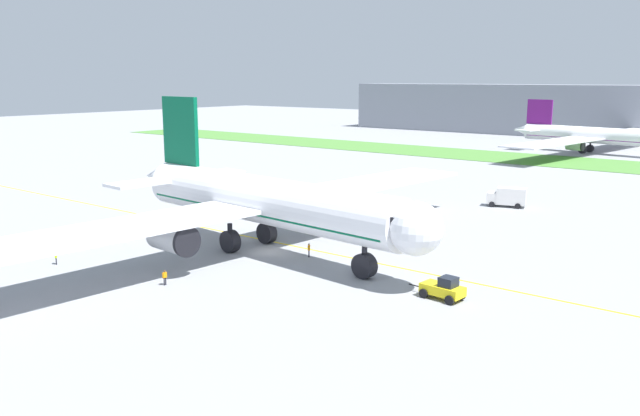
# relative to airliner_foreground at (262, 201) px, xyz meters

# --- Properties ---
(ground_plane) EXTENTS (600.00, 600.00, 0.00)m
(ground_plane) POSITION_rel_airliner_foreground_xyz_m (0.79, 0.20, -6.11)
(ground_plane) COLOR gray
(ground_plane) RESTS_ON ground
(apron_taxi_line) EXTENTS (280.00, 0.36, 0.01)m
(apron_taxi_line) POSITION_rel_airliner_foreground_xyz_m (0.79, 4.13, -6.11)
(apron_taxi_line) COLOR yellow
(apron_taxi_line) RESTS_ON ground
(grass_median_strip) EXTENTS (320.00, 24.00, 0.10)m
(grass_median_strip) POSITION_rel_airliner_foreground_xyz_m (0.79, 108.17, -6.06)
(grass_median_strip) COLOR #4C8438
(grass_median_strip) RESTS_ON ground
(airliner_foreground) EXTENTS (49.47, 77.45, 18.02)m
(airliner_foreground) POSITION_rel_airliner_foreground_xyz_m (0.00, 0.00, 0.00)
(airliner_foreground) COLOR white
(airliner_foreground) RESTS_ON ground
(pushback_tug) EXTENTS (5.92, 2.62, 2.25)m
(pushback_tug) POSITION_rel_airliner_foreground_xyz_m (25.23, -2.20, -5.09)
(pushback_tug) COLOR yellow
(pushback_tug) RESTS_ON ground
(ground_crew_wingwalker_port) EXTENTS (0.43, 0.50, 1.64)m
(ground_crew_wingwalker_port) POSITION_rel_airliner_foreground_xyz_m (6.00, 1.39, -5.12)
(ground_crew_wingwalker_port) COLOR black
(ground_crew_wingwalker_port) RESTS_ON ground
(ground_crew_marshaller_front) EXTENTS (0.48, 0.42, 1.58)m
(ground_crew_marshaller_front) POSITION_rel_airliner_foreground_xyz_m (-14.21, -18.45, -5.16)
(ground_crew_marshaller_front) COLOR black
(ground_crew_marshaller_front) RESTS_ON ground
(ground_crew_wingwalker_starboard) EXTENTS (0.23, 0.55, 1.57)m
(ground_crew_wingwalker_starboard) POSITION_rel_airliner_foreground_xyz_m (1.27, -15.71, -5.16)
(ground_crew_wingwalker_starboard) COLOR black
(ground_crew_wingwalker_starboard) RESTS_ON ground
(service_truck_baggage_loader) EXTENTS (6.43, 4.02, 3.13)m
(service_truck_baggage_loader) POSITION_rel_airliner_foreground_xyz_m (12.14, 44.57, -4.45)
(service_truck_baggage_loader) COLOR white
(service_truck_baggage_loader) RESTS_ON ground
(parked_airliner_far_left) EXTENTS (50.32, 81.92, 14.29)m
(parked_airliner_far_left) POSITION_rel_airliner_foreground_xyz_m (1.11, 131.81, -1.26)
(parked_airliner_far_left) COLOR white
(parked_airliner_far_left) RESTS_ON ground
(terminal_building) EXTENTS (136.40, 20.00, 18.00)m
(terminal_building) POSITION_rel_airliner_foreground_xyz_m (-38.21, 182.52, 2.89)
(terminal_building) COLOR gray
(terminal_building) RESTS_ON ground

